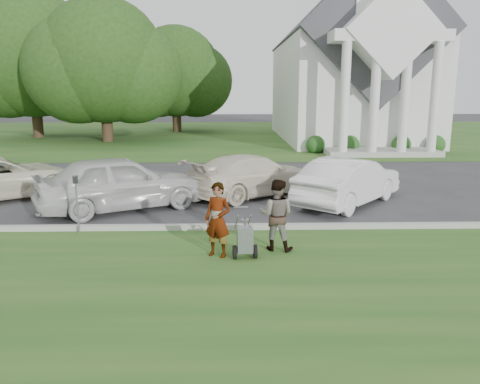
{
  "coord_description": "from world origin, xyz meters",
  "views": [
    {
      "loc": [
        0.49,
        -11.09,
        3.55
      ],
      "look_at": [
        0.76,
        0.0,
        1.12
      ],
      "focal_mm": 35.0,
      "sensor_mm": 36.0,
      "label": 1
    }
  ],
  "objects_px": {
    "person_right": "(276,216)",
    "parking_meter_near": "(77,197)",
    "tree_back": "(176,76)",
    "car_b": "(120,182)",
    "tree_left": "(103,67)",
    "tree_far": "(32,60)",
    "car_d": "(349,181)",
    "person_left": "(218,221)",
    "car_c": "(252,175)",
    "church": "(348,55)",
    "striping_cart": "(245,240)"
  },
  "relations": [
    {
      "from": "church",
      "to": "car_b",
      "type": "height_order",
      "value": "church"
    },
    {
      "from": "person_left",
      "to": "parking_meter_near",
      "type": "bearing_deg",
      "value": -179.5
    },
    {
      "from": "tree_back",
      "to": "car_d",
      "type": "height_order",
      "value": "tree_back"
    },
    {
      "from": "striping_cart",
      "to": "car_b",
      "type": "bearing_deg",
      "value": 125.62
    },
    {
      "from": "tree_far",
      "to": "person_right",
      "type": "bearing_deg",
      "value": -59.11
    },
    {
      "from": "parking_meter_near",
      "to": "car_b",
      "type": "height_order",
      "value": "car_b"
    },
    {
      "from": "tree_far",
      "to": "person_left",
      "type": "xyz_separation_m",
      "value": [
        14.26,
        -26.41,
        -4.88
      ]
    },
    {
      "from": "striping_cart",
      "to": "person_left",
      "type": "bearing_deg",
      "value": 162.42
    },
    {
      "from": "church",
      "to": "tree_back",
      "type": "xyz_separation_m",
      "value": [
        -13.01,
        6.87,
        -1.21
      ]
    },
    {
      "from": "parking_meter_near",
      "to": "tree_left",
      "type": "bearing_deg",
      "value": 102.28
    },
    {
      "from": "tree_left",
      "to": "church",
      "type": "bearing_deg",
      "value": 3.79
    },
    {
      "from": "tree_far",
      "to": "tree_back",
      "type": "relative_size",
      "value": 1.21
    },
    {
      "from": "tree_far",
      "to": "person_right",
      "type": "xyz_separation_m",
      "value": [
        15.56,
        -26.01,
        -4.89
      ]
    },
    {
      "from": "tree_left",
      "to": "person_right",
      "type": "distance_m",
      "value": 25.29
    },
    {
      "from": "car_d",
      "to": "person_right",
      "type": "bearing_deg",
      "value": 98.61
    },
    {
      "from": "person_left",
      "to": "parking_meter_near",
      "type": "xyz_separation_m",
      "value": [
        -3.54,
        1.73,
        0.14
      ]
    },
    {
      "from": "car_b",
      "to": "tree_back",
      "type": "bearing_deg",
      "value": -24.99
    },
    {
      "from": "tree_back",
      "to": "car_c",
      "type": "xyz_separation_m",
      "value": [
        5.29,
        -25.37,
        -4.02
      ]
    },
    {
      "from": "person_right",
      "to": "car_b",
      "type": "xyz_separation_m",
      "value": [
        -4.32,
        3.77,
        0.03
      ]
    },
    {
      "from": "tree_back",
      "to": "person_right",
      "type": "distance_m",
      "value": 31.75
    },
    {
      "from": "tree_back",
      "to": "car_b",
      "type": "distance_m",
      "value": 27.55
    },
    {
      "from": "person_right",
      "to": "car_b",
      "type": "bearing_deg",
      "value": -25.43
    },
    {
      "from": "striping_cart",
      "to": "parking_meter_near",
      "type": "height_order",
      "value": "parking_meter_near"
    },
    {
      "from": "tree_back",
      "to": "striping_cart",
      "type": "relative_size",
      "value": 9.25
    },
    {
      "from": "car_d",
      "to": "tree_back",
      "type": "bearing_deg",
      "value": -31.85
    },
    {
      "from": "tree_far",
      "to": "car_b",
      "type": "xyz_separation_m",
      "value": [
        11.24,
        -22.24,
        -4.86
      ]
    },
    {
      "from": "person_left",
      "to": "person_right",
      "type": "xyz_separation_m",
      "value": [
        1.3,
        0.4,
        -0.01
      ]
    },
    {
      "from": "tree_left",
      "to": "parking_meter_near",
      "type": "distance_m",
      "value": 22.58
    },
    {
      "from": "striping_cart",
      "to": "car_d",
      "type": "xyz_separation_m",
      "value": [
        3.44,
        4.84,
        0.34
      ]
    },
    {
      "from": "church",
      "to": "tree_left",
      "type": "height_order",
      "value": "church"
    },
    {
      "from": "person_right",
      "to": "car_c",
      "type": "height_order",
      "value": "person_right"
    },
    {
      "from": "church",
      "to": "car_c",
      "type": "distance_m",
      "value": 20.72
    },
    {
      "from": "parking_meter_near",
      "to": "car_d",
      "type": "bearing_deg",
      "value": 21.46
    },
    {
      "from": "church",
      "to": "car_c",
      "type": "height_order",
      "value": "church"
    },
    {
      "from": "tree_left",
      "to": "person_right",
      "type": "xyz_separation_m",
      "value": [
        9.56,
        -23.01,
        -4.3
      ]
    },
    {
      "from": "church",
      "to": "parking_meter_near",
      "type": "height_order",
      "value": "church"
    },
    {
      "from": "parking_meter_near",
      "to": "car_c",
      "type": "bearing_deg",
      "value": 43.36
    },
    {
      "from": "car_b",
      "to": "car_d",
      "type": "height_order",
      "value": "car_b"
    },
    {
      "from": "striping_cart",
      "to": "car_d",
      "type": "relative_size",
      "value": 0.23
    },
    {
      "from": "church",
      "to": "car_d",
      "type": "xyz_separation_m",
      "value": [
        -4.73,
        -19.83,
        -5.2
      ]
    },
    {
      "from": "person_right",
      "to": "parking_meter_near",
      "type": "bearing_deg",
      "value": 0.31
    },
    {
      "from": "person_left",
      "to": "car_d",
      "type": "bearing_deg",
      "value": 76.04
    },
    {
      "from": "car_d",
      "to": "church",
      "type": "bearing_deg",
      "value": -62.49
    },
    {
      "from": "tree_back",
      "to": "striping_cart",
      "type": "distance_m",
      "value": 32.21
    },
    {
      "from": "tree_left",
      "to": "striping_cart",
      "type": "height_order",
      "value": "tree_left"
    },
    {
      "from": "car_c",
      "to": "car_d",
      "type": "relative_size",
      "value": 1.08
    },
    {
      "from": "person_left",
      "to": "car_c",
      "type": "bearing_deg",
      "value": 106.95
    },
    {
      "from": "person_left",
      "to": "tree_far",
      "type": "bearing_deg",
      "value": 144.94
    },
    {
      "from": "tree_far",
      "to": "parking_meter_near",
      "type": "xyz_separation_m",
      "value": [
        10.72,
        -24.68,
        -4.74
      ]
    },
    {
      "from": "car_d",
      "to": "tree_left",
      "type": "bearing_deg",
      "value": -15.79
    }
  ]
}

